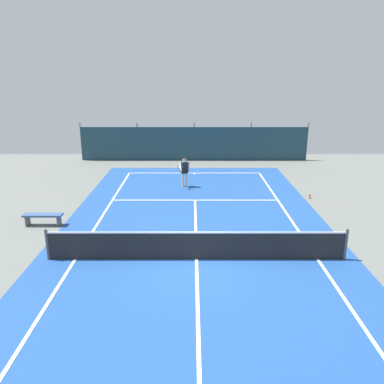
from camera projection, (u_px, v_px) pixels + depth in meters
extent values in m
plane|color=slate|center=(197.00, 259.00, 13.19)|extent=(36.00, 36.00, 0.00)
cube|color=#1E478C|center=(197.00, 259.00, 13.19)|extent=(11.02, 26.60, 0.01)
cube|color=white|center=(195.00, 173.00, 24.57)|extent=(8.22, 0.10, 0.01)
cube|color=white|center=(76.00, 259.00, 13.19)|extent=(0.10, 23.80, 0.01)
cube|color=white|center=(318.00, 259.00, 13.19)|extent=(0.10, 23.80, 0.01)
cube|color=white|center=(195.00, 200.00, 19.31)|extent=(8.22, 0.10, 0.01)
cube|color=white|center=(197.00, 259.00, 13.19)|extent=(0.10, 12.80, 0.01)
cube|color=white|center=(195.00, 174.00, 24.43)|extent=(0.10, 0.30, 0.01)
cube|color=black|center=(197.00, 246.00, 13.05)|extent=(9.92, 0.03, 0.95)
cube|color=white|center=(197.00, 233.00, 12.91)|extent=(9.92, 0.04, 0.05)
cylinder|color=#47474C|center=(48.00, 244.00, 13.04)|extent=(0.10, 0.10, 1.10)
cylinder|color=#47474C|center=(346.00, 244.00, 13.03)|extent=(0.10, 0.10, 1.10)
cube|color=#1E3D4C|center=(194.00, 144.00, 27.90)|extent=(16.22, 0.06, 2.40)
cylinder|color=#595B60|center=(82.00, 142.00, 27.92)|extent=(0.08, 0.08, 2.70)
cylinder|color=#595B60|center=(138.00, 142.00, 27.92)|extent=(0.08, 0.08, 2.70)
cylinder|color=#595B60|center=(194.00, 142.00, 27.92)|extent=(0.08, 0.08, 2.70)
cylinder|color=#595B60|center=(251.00, 142.00, 27.91)|extent=(0.08, 0.08, 2.70)
cylinder|color=#595B60|center=(307.00, 142.00, 27.91)|extent=(0.08, 0.08, 2.70)
cube|color=#234C1E|center=(194.00, 151.00, 28.67)|extent=(14.60, 0.70, 1.10)
cylinder|color=beige|center=(187.00, 179.00, 21.55)|extent=(0.12, 0.12, 0.82)
cylinder|color=beige|center=(183.00, 180.00, 21.53)|extent=(0.12, 0.12, 0.82)
cylinder|color=black|center=(185.00, 171.00, 21.40)|extent=(0.40, 0.40, 0.22)
cube|color=#1E232D|center=(185.00, 167.00, 21.34)|extent=(0.38, 0.24, 0.56)
sphere|color=beige|center=(185.00, 160.00, 21.22)|extent=(0.22, 0.22, 0.22)
cylinder|color=black|center=(185.00, 158.00, 21.19)|extent=(0.23, 0.23, 0.04)
cylinder|color=beige|center=(189.00, 167.00, 21.36)|extent=(0.09, 0.09, 0.58)
cylinder|color=beige|center=(181.00, 167.00, 21.20)|extent=(0.14, 0.53, 0.41)
cylinder|color=black|center=(180.00, 171.00, 20.94)|extent=(0.06, 0.28, 0.13)
torus|color=teal|center=(180.00, 167.00, 20.88)|extent=(0.32, 0.16, 0.29)
sphere|color=#CCDB33|center=(176.00, 175.00, 23.99)|extent=(0.07, 0.07, 0.07)
sphere|color=#CCDB33|center=(234.00, 170.00, 25.12)|extent=(0.07, 0.07, 0.07)
cube|color=black|center=(184.00, 143.00, 31.18)|extent=(1.93, 4.25, 0.80)
cube|color=#2D333D|center=(184.00, 134.00, 30.98)|extent=(1.59, 1.94, 0.56)
cylinder|color=black|center=(195.00, 151.00, 30.02)|extent=(0.24, 0.65, 0.64)
cylinder|color=black|center=(172.00, 151.00, 30.08)|extent=(0.24, 0.65, 0.64)
cylinder|color=black|center=(196.00, 145.00, 32.51)|extent=(0.24, 0.65, 0.64)
cylinder|color=black|center=(174.00, 145.00, 32.57)|extent=(0.24, 0.65, 0.64)
cube|color=#335184|center=(43.00, 215.00, 16.02)|extent=(1.60, 0.40, 0.08)
cube|color=#4C4C51|center=(28.00, 220.00, 16.09)|extent=(0.08, 0.36, 0.45)
cube|color=#4C4C51|center=(59.00, 220.00, 16.09)|extent=(0.08, 0.36, 0.45)
cylinder|color=#D84C38|center=(310.00, 196.00, 19.55)|extent=(0.08, 0.08, 0.24)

